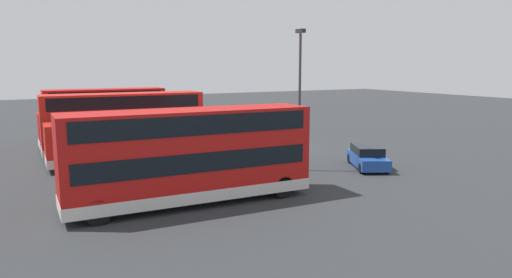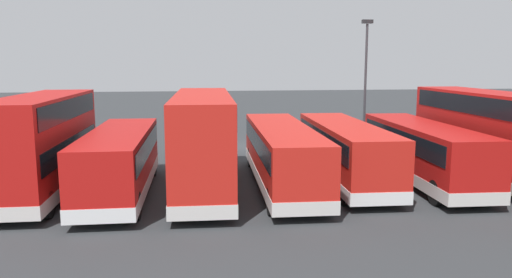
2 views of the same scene
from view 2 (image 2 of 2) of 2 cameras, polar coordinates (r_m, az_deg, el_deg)
name	(u,v)px [view 2 (image 2 of 2)]	position (r m, az deg, el deg)	size (l,w,h in m)	color
ground_plane	(249,146)	(35.58, -0.88, -0.80)	(140.00, 140.00, 0.00)	#2D3033
bus_double_decker_near_end	(490,134)	(27.35, 25.66, 0.56)	(2.93, 11.90, 4.55)	#B71411
bus_single_deck_second	(423,151)	(25.95, 18.91, -1.30)	(3.10, 11.02, 2.95)	#B71411
bus_single_deck_third	(345,150)	(25.06, 10.35, -1.30)	(3.04, 11.14, 2.95)	red
bus_single_deck_fourth	(282,153)	(23.85, 3.07, -1.68)	(3.03, 12.11, 2.95)	red
bus_double_decker_fifth	(203,139)	(23.12, -6.23, 0.01)	(3.01, 11.65, 4.55)	red
bus_single_deck_sixth	(120,160)	(22.97, -15.65, -2.43)	(2.76, 10.36, 2.95)	#B71411
bus_double_decker_seventh	(43,142)	(24.07, -23.61, -0.34)	(2.80, 10.19, 4.55)	#B71411
car_hatchback_silver	(361,133)	(38.17, 12.15, 0.73)	(4.67, 3.57, 1.43)	#1E479E
lamp_post_tall	(366,77)	(33.18, 12.69, 7.10)	(0.70, 0.30, 8.76)	#38383D
waste_bin_yellow	(77,151)	(32.88, -20.21, -1.32)	(0.60, 0.60, 0.95)	#197F33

